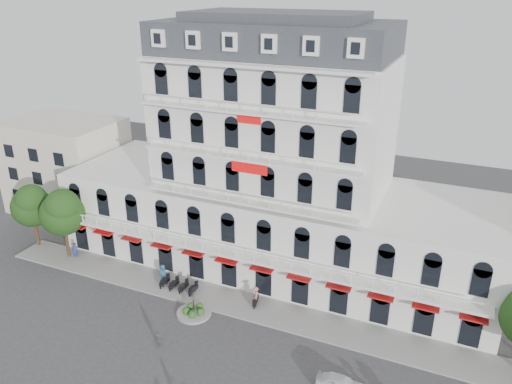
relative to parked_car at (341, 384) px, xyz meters
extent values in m
plane|color=#38383A|center=(-11.80, -2.28, -0.65)|extent=(120.00, 120.00, 0.00)
cube|color=gray|center=(-11.80, 6.72, -0.57)|extent=(53.00, 4.00, 0.16)
cube|color=silver|center=(-11.80, 15.72, 3.85)|extent=(45.00, 14.00, 9.00)
cube|color=silver|center=(-11.80, 15.72, 14.85)|extent=(22.00, 12.00, 13.00)
cube|color=#2D3035|center=(-11.80, 15.72, 22.85)|extent=(21.56, 11.76, 3.00)
cube|color=#2D3035|center=(-11.80, 15.72, 24.75)|extent=(15.84, 8.64, 0.80)
cube|color=#AD1515|center=(-11.80, 8.22, 2.85)|extent=(40.50, 1.00, 0.15)
cube|color=red|center=(-11.80, 9.60, 12.35)|extent=(3.50, 0.10, 1.40)
cube|color=beige|center=(-41.80, 17.72, 5.35)|extent=(14.00, 10.00, 12.00)
cylinder|color=gray|center=(-14.80, 3.72, -0.53)|extent=(3.20, 3.20, 0.24)
cylinder|color=black|center=(-14.80, 3.72, 0.25)|extent=(0.08, 0.08, 1.40)
sphere|color=#1A4C19|center=(-14.10, 3.72, -0.20)|extent=(0.70, 0.70, 0.70)
sphere|color=#1A4C19|center=(-14.58, 4.38, -0.20)|extent=(0.70, 0.70, 0.70)
sphere|color=#1A4C19|center=(-15.36, 4.14, -0.20)|extent=(0.70, 0.70, 0.70)
sphere|color=#1A4C19|center=(-15.38, 3.32, -0.20)|extent=(0.70, 0.70, 0.70)
sphere|color=#1A4C19|center=(-14.61, 3.05, -0.20)|extent=(0.70, 0.70, 0.70)
cylinder|color=#382314|center=(-37.80, 7.72, 1.11)|extent=(0.36, 0.36, 3.52)
sphere|color=#163912|center=(-37.80, 7.72, 4.31)|extent=(4.48, 4.48, 4.48)
sphere|color=#163912|center=(-37.30, 7.42, 5.35)|extent=(3.52, 3.52, 3.52)
sphere|color=#163912|center=(-38.20, 8.02, 4.95)|extent=(3.20, 3.20, 3.20)
cylinder|color=#382314|center=(-32.80, 7.22, 1.22)|extent=(0.36, 0.36, 3.74)
sphere|color=#163912|center=(-32.80, 7.22, 4.62)|extent=(4.76, 4.76, 4.76)
sphere|color=#163912|center=(-32.30, 6.92, 5.72)|extent=(3.74, 3.74, 3.74)
sphere|color=#163912|center=(-33.20, 7.52, 5.30)|extent=(3.40, 3.40, 3.40)
imported|color=silver|center=(0.00, 0.00, 0.00)|extent=(3.85, 1.59, 1.31)
cube|color=black|center=(-10.15, 7.22, -0.10)|extent=(0.67, 1.54, 0.35)
torus|color=black|center=(-10.03, 6.68, -0.37)|extent=(0.25, 0.61, 0.60)
torus|color=black|center=(-10.27, 7.75, -0.37)|extent=(0.25, 0.61, 0.60)
imported|color=#C2676E|center=(-10.15, 7.22, 0.60)|extent=(0.81, 1.15, 1.61)
imported|color=#285B79|center=(-20.43, 7.22, 0.31)|extent=(0.98, 0.67, 1.92)
imported|color=slate|center=(-15.43, -1.19, 0.11)|extent=(0.90, 0.39, 1.53)
imported|color=navy|center=(-31.80, 7.22, 0.28)|extent=(0.70, 0.81, 1.87)
camera|label=1|loc=(5.62, -28.69, 27.63)|focal=35.00mm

